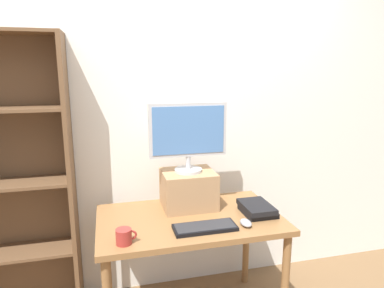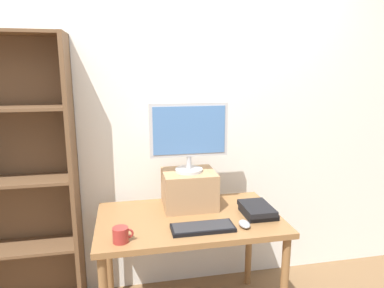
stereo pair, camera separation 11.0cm
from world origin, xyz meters
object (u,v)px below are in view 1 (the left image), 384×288
at_px(bookshelf_unit, 1,183).
at_px(book_stack, 257,209).
at_px(riser_box, 188,189).
at_px(coffee_mug, 124,236).
at_px(desk, 190,230).
at_px(computer_mouse, 246,223).
at_px(computer_monitor, 188,134).
at_px(keyboard, 205,227).

xyz_separation_m(bookshelf_unit, book_stack, (1.61, -0.41, -0.18)).
distance_m(riser_box, coffee_mug, 0.63).
xyz_separation_m(book_stack, coffee_mug, (-0.87, -0.19, 0.01)).
relative_size(desk, computer_mouse, 11.27).
height_order(bookshelf_unit, coffee_mug, bookshelf_unit).
distance_m(computer_mouse, book_stack, 0.21).
distance_m(riser_box, computer_monitor, 0.39).
relative_size(riser_box, book_stack, 1.35).
height_order(desk, keyboard, keyboard).
relative_size(computer_monitor, coffee_mug, 4.54).
distance_m(bookshelf_unit, keyboard, 1.35).
relative_size(desk, riser_box, 3.30).
height_order(computer_monitor, computer_mouse, computer_monitor).
distance_m(computer_monitor, computer_mouse, 0.68).
bearing_deg(computer_monitor, coffee_mug, -137.51).
bearing_deg(bookshelf_unit, riser_box, -8.07).
distance_m(computer_monitor, keyboard, 0.62).
relative_size(computer_mouse, coffee_mug, 0.90).
bearing_deg(computer_mouse, bookshelf_unit, 159.40).
bearing_deg(computer_mouse, coffee_mug, -176.67).
height_order(bookshelf_unit, computer_mouse, bookshelf_unit).
bearing_deg(desk, computer_monitor, 79.27).
relative_size(desk, coffee_mug, 10.15).
bearing_deg(computer_monitor, bookshelf_unit, 171.86).
bearing_deg(computer_monitor, desk, -100.73).
xyz_separation_m(riser_box, coffee_mug, (-0.46, -0.42, -0.08)).
height_order(riser_box, computer_mouse, riser_box).
bearing_deg(computer_mouse, computer_monitor, 125.04).
distance_m(bookshelf_unit, coffee_mug, 0.97).
xyz_separation_m(desk, computer_mouse, (0.30, -0.21, 0.11)).
xyz_separation_m(riser_box, book_stack, (0.41, -0.23, -0.09)).
xyz_separation_m(computer_monitor, keyboard, (0.01, -0.37, -0.50)).
bearing_deg(desk, riser_box, 79.36).
relative_size(bookshelf_unit, keyboard, 5.09).
relative_size(keyboard, book_stack, 1.43).
xyz_separation_m(bookshelf_unit, keyboard, (1.22, -0.54, -0.20)).
height_order(desk, bookshelf_unit, bookshelf_unit).
bearing_deg(bookshelf_unit, computer_monitor, -8.14).
xyz_separation_m(desk, keyboard, (0.04, -0.19, 0.10)).
distance_m(desk, computer_monitor, 0.63).
relative_size(riser_box, computer_mouse, 3.41).
bearing_deg(computer_mouse, keyboard, 176.79).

